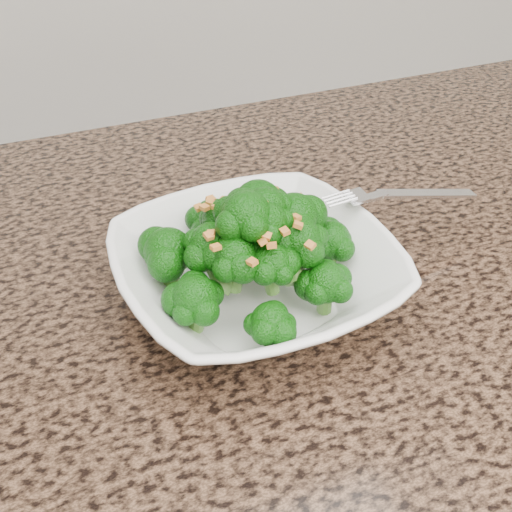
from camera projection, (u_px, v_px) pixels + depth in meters
name	position (u px, v px, depth m)	size (l,w,h in m)	color
granite_counter	(233.00, 421.00, 0.49)	(1.64, 1.04, 0.03)	brown
bowl	(256.00, 275.00, 0.56)	(0.24, 0.24, 0.06)	white
broccoli_pile	(256.00, 210.00, 0.52)	(0.21, 0.21, 0.07)	#0F5509
garlic_topping	(256.00, 166.00, 0.50)	(0.13, 0.13, 0.01)	orange
fork	(379.00, 195.00, 0.60)	(0.18, 0.03, 0.01)	silver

